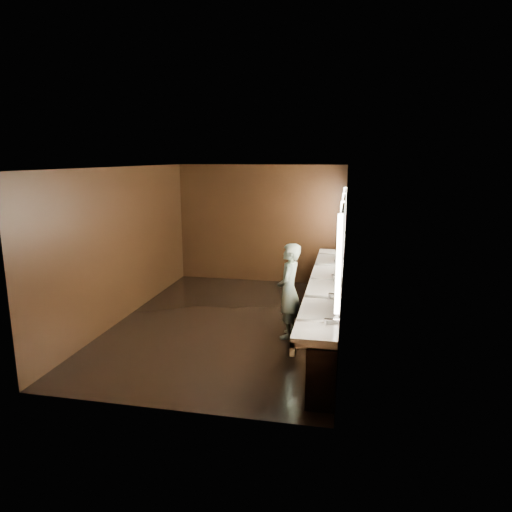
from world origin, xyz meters
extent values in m
plane|color=black|center=(0.00, 0.00, 0.00)|extent=(6.00, 6.00, 0.00)
cube|color=#2D2D2B|center=(0.00, 0.00, 2.80)|extent=(4.00, 6.00, 0.02)
cube|color=black|center=(0.00, 3.00, 1.40)|extent=(4.00, 0.02, 2.80)
cube|color=black|center=(0.00, -3.00, 1.40)|extent=(4.00, 0.02, 2.80)
cube|color=black|center=(-2.00, 0.00, 1.40)|extent=(0.02, 6.00, 2.80)
cube|color=black|center=(2.00, 0.00, 1.40)|extent=(0.02, 6.00, 2.80)
cube|color=black|center=(1.82, 0.00, 0.40)|extent=(0.36, 5.40, 0.81)
cube|color=white|center=(1.73, 0.00, 0.85)|extent=(0.55, 5.40, 0.12)
cube|color=white|center=(1.48, 0.00, 0.77)|extent=(0.06, 5.40, 0.18)
cylinder|color=silver|center=(1.91, -2.20, 0.99)|extent=(0.18, 0.04, 0.04)
cylinder|color=silver|center=(1.91, -1.10, 0.99)|extent=(0.18, 0.04, 0.04)
cylinder|color=silver|center=(1.91, 0.00, 0.99)|extent=(0.18, 0.04, 0.04)
cylinder|color=silver|center=(1.91, 1.10, 0.99)|extent=(0.18, 0.04, 0.04)
cylinder|color=silver|center=(1.91, 2.20, 0.99)|extent=(0.18, 0.04, 0.04)
cube|color=white|center=(1.97, -2.40, 1.75)|extent=(0.06, 0.22, 1.15)
cube|color=white|center=(1.99, -1.60, 1.75)|extent=(0.03, 1.32, 1.15)
cube|color=white|center=(1.97, -0.80, 1.75)|extent=(0.06, 0.23, 1.15)
cube|color=white|center=(1.99, 0.00, 1.75)|extent=(0.03, 1.32, 1.15)
cube|color=white|center=(1.97, 0.80, 1.75)|extent=(0.06, 0.23, 1.15)
cube|color=white|center=(1.99, 1.60, 1.75)|extent=(0.03, 1.32, 1.15)
cube|color=white|center=(1.97, 2.40, 1.75)|extent=(0.06, 0.22, 1.15)
imported|color=#82BDC2|center=(1.14, -0.42, 0.80)|extent=(0.43, 0.61, 1.60)
cylinder|color=black|center=(1.58, -0.21, 0.25)|extent=(0.42, 0.42, 0.51)
camera|label=1|loc=(2.05, -7.64, 2.96)|focal=32.00mm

